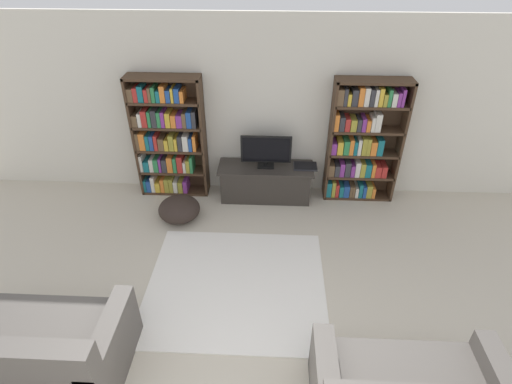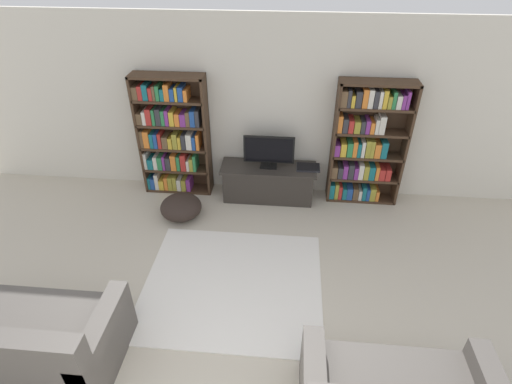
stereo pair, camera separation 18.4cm
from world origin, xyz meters
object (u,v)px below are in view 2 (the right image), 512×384
(laptop, at_px, (308,167))
(television, at_px, (269,151))
(tv_stand, at_px, (268,182))
(bookshelf_left, at_px, (172,136))
(couch_left_sectional, at_px, (22,343))
(beanbag_ottoman, at_px, (181,207))
(bookshelf_right, at_px, (365,145))

(laptop, bearing_deg, television, -178.48)
(tv_stand, relative_size, laptop, 4.12)
(tv_stand, bearing_deg, bookshelf_left, 175.18)
(couch_left_sectional, relative_size, beanbag_ottoman, 2.99)
(tv_stand, distance_m, television, 0.52)
(laptop, xyz_separation_m, couch_left_sectional, (-2.65, -3.02, -0.25))
(television, relative_size, laptop, 2.14)
(television, bearing_deg, couch_left_sectional, -124.65)
(television, distance_m, beanbag_ottoman, 1.48)
(bookshelf_right, height_order, couch_left_sectional, bookshelf_right)
(bookshelf_right, relative_size, television, 2.51)
(bookshelf_right, distance_m, television, 1.36)
(tv_stand, bearing_deg, beanbag_ottoman, -153.39)
(bookshelf_left, xyz_separation_m, television, (1.44, -0.12, -0.11))
(bookshelf_left, xyz_separation_m, laptop, (2.02, -0.10, -0.35))
(couch_left_sectional, bearing_deg, beanbag_ottoman, 69.94)
(bookshelf_right, bearing_deg, beanbag_ottoman, -164.20)
(tv_stand, distance_m, beanbag_ottoman, 1.35)
(bookshelf_left, bearing_deg, couch_left_sectional, -101.52)
(tv_stand, xyz_separation_m, couch_left_sectional, (-2.07, -3.00, 0.03))
(bookshelf_left, xyz_separation_m, tv_stand, (1.44, -0.12, -0.63))
(couch_left_sectional, distance_m, beanbag_ottoman, 2.56)
(bookshelf_left, relative_size, television, 2.51)
(couch_left_sectional, bearing_deg, laptop, 48.68)
(television, xyz_separation_m, laptop, (0.58, 0.02, -0.25))
(couch_left_sectional, bearing_deg, bookshelf_left, 78.48)
(television, distance_m, couch_left_sectional, 3.68)
(bookshelf_right, xyz_separation_m, television, (-1.35, -0.12, -0.11))
(bookshelf_right, relative_size, tv_stand, 1.30)
(television, relative_size, couch_left_sectional, 0.42)
(bookshelf_left, bearing_deg, beanbag_ottoman, -71.62)
(bookshelf_left, distance_m, beanbag_ottoman, 1.06)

